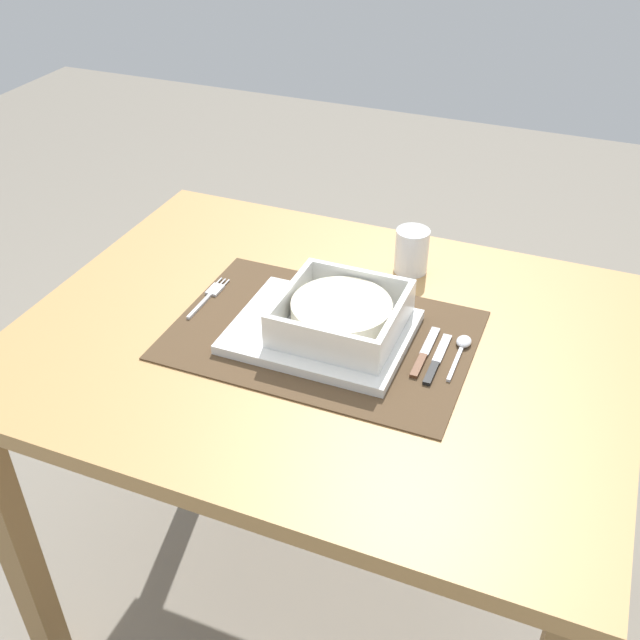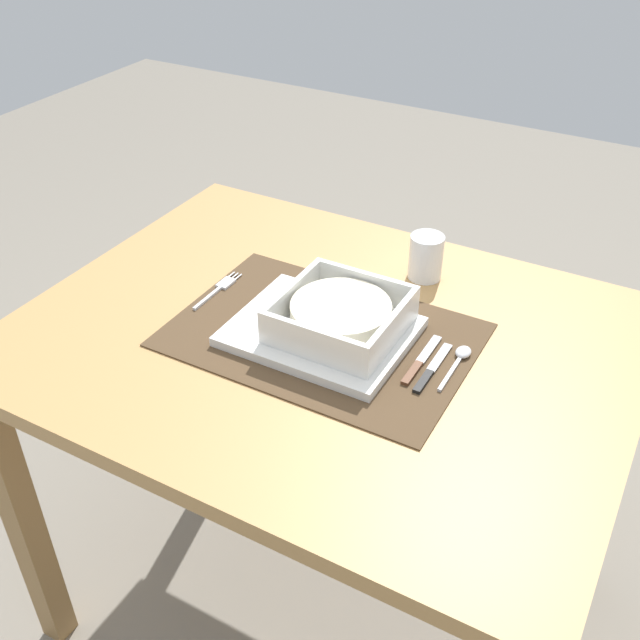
% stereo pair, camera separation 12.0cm
% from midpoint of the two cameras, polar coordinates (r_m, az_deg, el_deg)
% --- Properties ---
extents(ground_plane, '(6.00, 6.00, 0.00)m').
position_cam_midpoint_polar(ground_plane, '(1.75, -1.88, -20.42)').
color(ground_plane, gray).
extents(dining_table, '(0.99, 0.77, 0.72)m').
position_cam_midpoint_polar(dining_table, '(1.29, -2.41, -4.62)').
color(dining_table, '#B2844C').
rests_on(dining_table, ground).
extents(placemat, '(0.49, 0.33, 0.00)m').
position_cam_midpoint_polar(placemat, '(1.22, -2.82, -1.19)').
color(placemat, '#4C3823').
rests_on(placemat, dining_table).
extents(serving_plate, '(0.28, 0.22, 0.02)m').
position_cam_midpoint_polar(serving_plate, '(1.21, -2.75, -0.98)').
color(serving_plate, white).
rests_on(serving_plate, placemat).
extents(porridge_bowl, '(0.19, 0.19, 0.06)m').
position_cam_midpoint_polar(porridge_bowl, '(1.19, -1.26, 0.27)').
color(porridge_bowl, white).
rests_on(porridge_bowl, serving_plate).
extents(fork, '(0.02, 0.13, 0.00)m').
position_cam_midpoint_polar(fork, '(1.33, -10.94, 1.83)').
color(fork, silver).
rests_on(fork, placemat).
extents(spoon, '(0.02, 0.12, 0.01)m').
position_cam_midpoint_polar(spoon, '(1.20, 7.98, -2.11)').
color(spoon, silver).
rests_on(spoon, placemat).
extents(butter_knife, '(0.01, 0.13, 0.01)m').
position_cam_midpoint_polar(butter_knife, '(1.16, 5.93, -3.31)').
color(butter_knife, black).
rests_on(butter_knife, placemat).
extents(bread_knife, '(0.01, 0.14, 0.01)m').
position_cam_midpoint_polar(bread_knife, '(1.17, 5.02, -2.77)').
color(bread_knife, '#59331E').
rests_on(bread_knife, placemat).
extents(drinking_glass, '(0.06, 0.06, 0.08)m').
position_cam_midpoint_polar(drinking_glass, '(1.37, 4.52, 5.04)').
color(drinking_glass, white).
rests_on(drinking_glass, dining_table).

